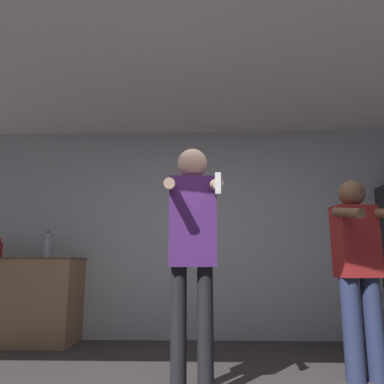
{
  "coord_description": "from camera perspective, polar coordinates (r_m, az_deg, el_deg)",
  "views": [
    {
      "loc": [
        0.08,
        -1.91,
        0.86
      ],
      "look_at": [
        -0.0,
        0.76,
        1.38
      ],
      "focal_mm": 35.0,
      "sensor_mm": 36.0,
      "label": 1
    }
  ],
  "objects": [
    {
      "name": "wall_back",
      "position": [
        4.65,
        0.77,
        -5.98
      ],
      "size": [
        7.0,
        0.06,
        2.55
      ],
      "color": "#B2B7BC",
      "rests_on": "ground_plane"
    },
    {
      "name": "ceiling_slab",
      "position": [
        3.68,
        0.33,
        16.69
      ],
      "size": [
        7.0,
        3.21,
        0.05
      ],
      "color": "silver",
      "rests_on": "wall_back"
    },
    {
      "name": "counter",
      "position": [
        4.86,
        -26.18,
        -14.58
      ],
      "size": [
        1.58,
        0.6,
        0.94
      ],
      "color": "#997551",
      "rests_on": "ground_plane"
    },
    {
      "name": "bottle_brown_liquor",
      "position": [
        4.74,
        -21.24,
        -7.93
      ],
      "size": [
        0.08,
        0.08,
        0.31
      ],
      "color": "silver",
      "rests_on": "counter"
    },
    {
      "name": "person_woman_foreground",
      "position": [
        2.67,
        0.01,
        -7.2
      ],
      "size": [
        0.41,
        0.44,
        1.71
      ],
      "color": "black",
      "rests_on": "ground_plane"
    },
    {
      "name": "person_man_side",
      "position": [
        3.3,
        24.03,
        -10.41
      ],
      "size": [
        0.44,
        0.51,
        1.55
      ],
      "color": "navy",
      "rests_on": "ground_plane"
    }
  ]
}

